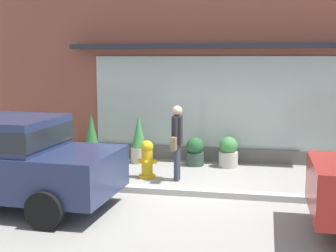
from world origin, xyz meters
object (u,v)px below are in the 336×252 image
(potted_plant_corner_tall, at_px, (92,139))
(potted_plant_low_front, at_px, (195,151))
(potted_plant_near_hydrant, at_px, (139,140))
(parked_car_navy, at_px, (3,156))
(potted_plant_window_left, at_px, (228,152))
(potted_plant_trailing_edge, at_px, (26,145))
(fire_hydrant, at_px, (147,159))
(pedestrian_with_handbag, at_px, (177,138))

(potted_plant_corner_tall, bearing_deg, potted_plant_low_front, 1.93)
(potted_plant_near_hydrant, bearing_deg, potted_plant_low_front, -0.33)
(potted_plant_low_front, bearing_deg, parked_car_navy, -127.36)
(parked_car_navy, distance_m, potted_plant_corner_tall, 3.78)
(potted_plant_window_left, xyz_separation_m, potted_plant_trailing_edge, (-5.34, -0.19, 0.03))
(fire_hydrant, height_order, potted_plant_window_left, fire_hydrant)
(fire_hydrant, height_order, potted_plant_corner_tall, potted_plant_corner_tall)
(potted_plant_window_left, bearing_deg, fire_hydrant, -140.45)
(potted_plant_corner_tall, bearing_deg, pedestrian_with_handbag, -29.52)
(potted_plant_corner_tall, height_order, potted_plant_near_hydrant, potted_plant_corner_tall)
(pedestrian_with_handbag, height_order, potted_plant_corner_tall, pedestrian_with_handbag)
(potted_plant_low_front, xyz_separation_m, potted_plant_window_left, (0.83, 0.01, 0.01))
(fire_hydrant, distance_m, pedestrian_with_handbag, 0.88)
(parked_car_navy, height_order, potted_plant_trailing_edge, parked_car_navy)
(potted_plant_window_left, bearing_deg, potted_plant_trailing_edge, -177.94)
(fire_hydrant, bearing_deg, potted_plant_trailing_edge, 161.42)
(fire_hydrant, xyz_separation_m, potted_plant_corner_tall, (-1.82, 1.31, 0.18))
(pedestrian_with_handbag, height_order, potted_plant_low_front, pedestrian_with_handbag)
(fire_hydrant, distance_m, potted_plant_trailing_edge, 3.83)
(parked_car_navy, bearing_deg, fire_hydrant, 52.46)
(pedestrian_with_handbag, xyz_separation_m, parked_car_navy, (-2.76, -2.33, -0.04))
(potted_plant_near_hydrant, bearing_deg, parked_car_navy, -111.03)
(pedestrian_with_handbag, bearing_deg, potted_plant_trailing_edge, -107.27)
(parked_car_navy, height_order, potted_plant_window_left, parked_car_navy)
(potted_plant_near_hydrant, relative_size, potted_plant_trailing_edge, 1.49)
(potted_plant_window_left, bearing_deg, parked_car_navy, -134.35)
(parked_car_navy, relative_size, potted_plant_corner_tall, 3.24)
(fire_hydrant, relative_size, potted_plant_low_front, 1.19)
(potted_plant_near_hydrant, bearing_deg, potted_plant_window_left, -0.04)
(potted_plant_low_front, bearing_deg, pedestrian_with_handbag, -96.82)
(potted_plant_corner_tall, xyz_separation_m, potted_plant_trailing_edge, (-1.81, -0.09, -0.21))
(pedestrian_with_handbag, relative_size, potted_plant_trailing_edge, 2.00)
(potted_plant_near_hydrant, distance_m, potted_plant_trailing_edge, 3.07)
(pedestrian_with_handbag, xyz_separation_m, potted_plant_low_front, (0.18, 1.52, -0.59))
(pedestrian_with_handbag, xyz_separation_m, potted_plant_near_hydrant, (-1.27, 1.52, -0.36))
(pedestrian_with_handbag, bearing_deg, parked_car_navy, -49.97)
(pedestrian_with_handbag, distance_m, potted_plant_near_hydrant, 2.02)
(potted_plant_window_left, relative_size, potted_plant_trailing_edge, 0.92)
(potted_plant_window_left, bearing_deg, pedestrian_with_handbag, -123.59)
(parked_car_navy, bearing_deg, potted_plant_near_hydrant, 71.55)
(pedestrian_with_handbag, distance_m, parked_car_navy, 3.61)
(parked_car_navy, distance_m, potted_plant_low_front, 4.87)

